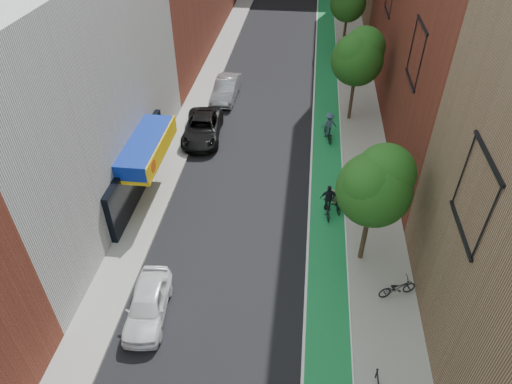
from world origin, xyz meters
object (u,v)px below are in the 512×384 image
(parked_car_black, at_px, (202,128))
(cyclist_lane_far, at_px, (329,128))
(cyclist_lane_near, at_px, (337,195))
(parked_car_white, at_px, (148,304))
(parked_car_silver, at_px, (226,89))
(cyclist_lane_mid, at_px, (328,204))

(parked_car_black, bearing_deg, cyclist_lane_far, 0.24)
(cyclist_lane_near, height_order, cyclist_lane_far, cyclist_lane_near)
(parked_car_black, bearing_deg, cyclist_lane_near, -40.59)
(parked_car_white, bearing_deg, cyclist_lane_near, 39.90)
(parked_car_white, xyz_separation_m, parked_car_black, (-0.73, 14.80, 0.05))
(parked_car_white, distance_m, parked_car_black, 14.82)
(parked_car_silver, bearing_deg, parked_car_black, -94.25)
(cyclist_lane_near, xyz_separation_m, cyclist_lane_mid, (-0.48, -0.65, -0.14))
(parked_car_silver, height_order, cyclist_lane_mid, cyclist_lane_mid)
(parked_car_white, relative_size, parked_car_silver, 0.85)
(parked_car_white, bearing_deg, parked_car_black, 87.68)
(cyclist_lane_near, distance_m, cyclist_lane_mid, 0.82)
(parked_car_silver, relative_size, cyclist_lane_mid, 2.46)
(parked_car_white, bearing_deg, cyclist_lane_mid, 39.29)
(cyclist_lane_near, xyz_separation_m, cyclist_lane_far, (-0.41, 7.25, -0.00))
(cyclist_lane_far, bearing_deg, parked_car_black, -9.54)
(cyclist_lane_near, bearing_deg, parked_car_black, -49.75)
(parked_car_black, relative_size, cyclist_lane_near, 2.55)
(parked_car_white, height_order, cyclist_lane_far, cyclist_lane_far)
(parked_car_white, xyz_separation_m, cyclist_lane_near, (8.26, 8.28, 0.19))
(parked_car_white, height_order, cyclist_lane_mid, cyclist_lane_mid)
(parked_car_silver, bearing_deg, cyclist_lane_mid, -57.59)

